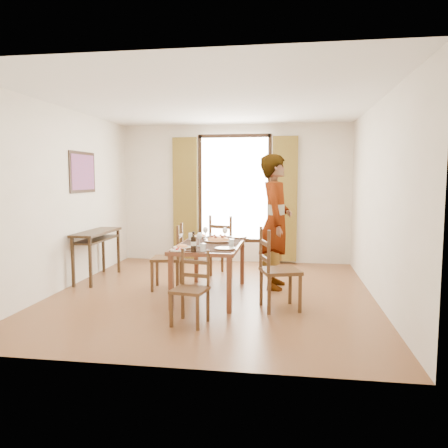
# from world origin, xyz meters

# --- Properties ---
(ground) EXTENTS (5.00, 5.00, 0.00)m
(ground) POSITION_xyz_m (0.00, 0.00, 0.00)
(ground) COLOR #57391B
(ground) RESTS_ON ground
(room_shell) EXTENTS (4.60, 5.10, 2.74)m
(room_shell) POSITION_xyz_m (-0.00, 0.13, 1.54)
(room_shell) COLOR silver
(room_shell) RESTS_ON ground
(console_table) EXTENTS (0.38, 1.20, 0.80)m
(console_table) POSITION_xyz_m (-2.03, 0.60, 0.68)
(console_table) COLOR #332111
(console_table) RESTS_ON ground
(dining_table) EXTENTS (0.85, 1.63, 0.76)m
(dining_table) POSITION_xyz_m (-0.01, -0.12, 0.68)
(dining_table) COLOR brown
(dining_table) RESTS_ON ground
(chair_west) EXTENTS (0.47, 0.47, 0.98)m
(chair_west) POSITION_xyz_m (-0.69, 0.15, 0.45)
(chair_west) COLOR #4E361A
(chair_west) RESTS_ON ground
(chair_north) EXTENTS (0.60, 0.60, 1.04)m
(chair_north) POSITION_xyz_m (0.01, 1.18, 0.48)
(chair_north) COLOR #4E361A
(chair_north) RESTS_ON ground
(chair_south) EXTENTS (0.43, 0.43, 0.84)m
(chair_south) POSITION_xyz_m (-0.02, -1.32, 0.39)
(chair_south) COLOR #4E361A
(chair_south) RESTS_ON ground
(chair_east) EXTENTS (0.58, 0.58, 1.03)m
(chair_east) POSITION_xyz_m (0.93, -0.62, 0.48)
(chair_east) COLOR #4E361A
(chair_east) RESTS_ON ground
(man) EXTENTS (0.76, 0.52, 2.01)m
(man) POSITION_xyz_m (0.87, 0.49, 1.00)
(man) COLOR gray
(man) RESTS_ON ground
(plate_sw) EXTENTS (0.27, 0.27, 0.05)m
(plate_sw) POSITION_xyz_m (-0.29, -0.65, 0.78)
(plate_sw) COLOR silver
(plate_sw) RESTS_ON dining_table
(plate_se) EXTENTS (0.27, 0.27, 0.05)m
(plate_se) POSITION_xyz_m (0.27, -0.64, 0.78)
(plate_se) COLOR silver
(plate_se) RESTS_ON dining_table
(plate_nw) EXTENTS (0.27, 0.27, 0.05)m
(plate_nw) POSITION_xyz_m (-0.27, 0.43, 0.78)
(plate_nw) COLOR silver
(plate_nw) RESTS_ON dining_table
(plate_ne) EXTENTS (0.27, 0.27, 0.05)m
(plate_ne) POSITION_xyz_m (0.31, 0.45, 0.78)
(plate_ne) COLOR silver
(plate_ne) RESTS_ON dining_table
(pasta_platter) EXTENTS (0.40, 0.40, 0.10)m
(pasta_platter) POSITION_xyz_m (0.08, -0.02, 0.81)
(pasta_platter) COLOR #B42B17
(pasta_platter) RESTS_ON dining_table
(caprese_plate) EXTENTS (0.20, 0.20, 0.04)m
(caprese_plate) POSITION_xyz_m (-0.30, -0.85, 0.78)
(caprese_plate) COLOR silver
(caprese_plate) RESTS_ON dining_table
(wine_glass_a) EXTENTS (0.08, 0.08, 0.18)m
(wine_glass_a) POSITION_xyz_m (-0.11, -0.44, 0.85)
(wine_glass_a) COLOR white
(wine_glass_a) RESTS_ON dining_table
(wine_glass_b) EXTENTS (0.08, 0.08, 0.18)m
(wine_glass_b) POSITION_xyz_m (0.14, 0.24, 0.85)
(wine_glass_b) COLOR white
(wine_glass_b) RESTS_ON dining_table
(wine_glass_c) EXTENTS (0.08, 0.08, 0.18)m
(wine_glass_c) POSITION_xyz_m (-0.16, 0.26, 0.85)
(wine_glass_c) COLOR white
(wine_glass_c) RESTS_ON dining_table
(tumbler_a) EXTENTS (0.07, 0.07, 0.10)m
(tumbler_a) POSITION_xyz_m (0.32, -0.42, 0.81)
(tumbler_a) COLOR silver
(tumbler_a) RESTS_ON dining_table
(tumbler_b) EXTENTS (0.07, 0.07, 0.10)m
(tumbler_b) POSITION_xyz_m (-0.36, 0.14, 0.81)
(tumbler_b) COLOR silver
(tumbler_b) RESTS_ON dining_table
(tumbler_c) EXTENTS (0.07, 0.07, 0.10)m
(tumbler_c) POSITION_xyz_m (0.02, -0.85, 0.81)
(tumbler_c) COLOR silver
(tumbler_c) RESTS_ON dining_table
(wine_bottle) EXTENTS (0.07, 0.07, 0.25)m
(wine_bottle) POSITION_xyz_m (-0.09, -0.88, 0.88)
(wine_bottle) COLOR black
(wine_bottle) RESTS_ON dining_table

